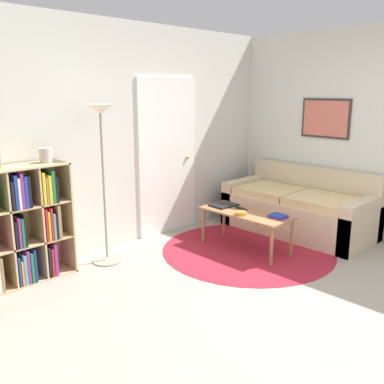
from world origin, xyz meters
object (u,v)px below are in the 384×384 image
at_px(bookshelf, 18,227).
at_px(vase_on_shelf, 46,155).
at_px(couch, 300,209).
at_px(coffee_table, 246,216).
at_px(bowl, 241,213).
at_px(laptop, 224,205).
at_px(floor_lamp, 101,136).

bearing_deg(bookshelf, vase_on_shelf, 0.93).
height_order(couch, coffee_table, couch).
xyz_separation_m(bookshelf, bowl, (2.12, -1.00, -0.09)).
relative_size(laptop, vase_on_shelf, 2.30).
distance_m(couch, vase_on_shelf, 3.29).
xyz_separation_m(bowl, vase_on_shelf, (-1.78, 1.00, 0.74)).
bearing_deg(floor_lamp, bowl, -34.46).
relative_size(bookshelf, coffee_table, 1.05).
bearing_deg(coffee_table, bookshelf, 156.94).
xyz_separation_m(couch, laptop, (-1.04, 0.44, 0.17)).
xyz_separation_m(floor_lamp, vase_on_shelf, (-0.54, 0.15, -0.15)).
height_order(bookshelf, vase_on_shelf, vase_on_shelf).
relative_size(couch, coffee_table, 1.74).
relative_size(floor_lamp, couch, 0.90).
xyz_separation_m(floor_lamp, couch, (2.44, -0.89, -1.08)).
distance_m(floor_lamp, coffee_table, 1.87).
relative_size(floor_lamp, laptop, 5.19).
height_order(laptop, bowl, bowl).
bearing_deg(floor_lamp, vase_on_shelf, 164.75).
xyz_separation_m(bookshelf, couch, (3.32, -1.04, -0.27)).
height_order(couch, laptop, couch).
relative_size(coffee_table, vase_on_shelf, 7.66).
distance_m(floor_lamp, laptop, 1.73).
xyz_separation_m(laptop, bowl, (-0.15, -0.40, 0.01)).
height_order(laptop, vase_on_shelf, vase_on_shelf).
xyz_separation_m(bookshelf, floor_lamp, (0.88, -0.14, 0.81)).
bearing_deg(bowl, vase_on_shelf, 150.71).
bearing_deg(couch, bookshelf, 162.66).
bearing_deg(couch, vase_on_shelf, 160.74).
height_order(floor_lamp, couch, floor_lamp).
xyz_separation_m(laptop, vase_on_shelf, (-1.94, 0.60, 0.75)).
relative_size(couch, laptop, 5.79).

